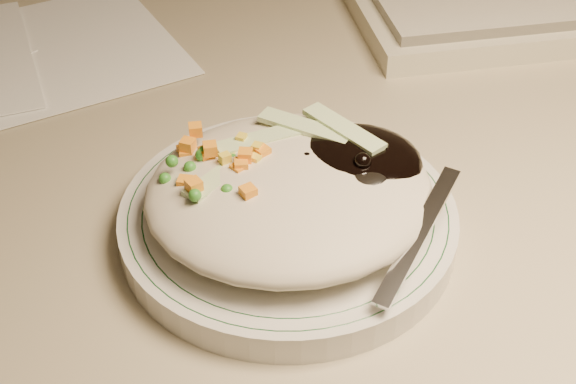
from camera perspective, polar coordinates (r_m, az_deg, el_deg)
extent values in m
cube|color=tan|center=(0.72, 5.96, 5.49)|extent=(1.40, 0.70, 0.04)
cylinder|color=silver|center=(0.55, 0.00, -2.08)|extent=(0.23, 0.23, 0.02)
torus|color=#144723|center=(0.55, 0.00, -1.30)|extent=(0.22, 0.22, 0.00)
torus|color=#144723|center=(0.55, 0.00, -1.30)|extent=(0.20, 0.20, 0.00)
ellipsoid|color=beige|center=(0.53, 0.11, 0.01)|extent=(0.19, 0.18, 0.04)
ellipsoid|color=black|center=(0.55, 4.43, 1.97)|extent=(0.10, 0.09, 0.03)
ellipsoid|color=orange|center=(0.54, -5.02, 0.90)|extent=(0.08, 0.08, 0.02)
sphere|color=black|center=(0.53, 1.33, 2.28)|extent=(0.01, 0.01, 0.01)
sphere|color=black|center=(0.55, 4.16, 3.01)|extent=(0.01, 0.01, 0.01)
sphere|color=black|center=(0.54, 6.71, 3.17)|extent=(0.01, 0.01, 0.01)
sphere|color=black|center=(0.55, 5.60, 3.40)|extent=(0.01, 0.01, 0.01)
sphere|color=black|center=(0.52, 5.32, 2.17)|extent=(0.01, 0.01, 0.01)
sphere|color=black|center=(0.54, 4.10, 2.54)|extent=(0.01, 0.01, 0.01)
sphere|color=black|center=(0.55, 4.94, 3.33)|extent=(0.01, 0.01, 0.01)
cube|color=orange|center=(0.53, -5.56, 3.08)|extent=(0.01, 0.01, 0.01)
cube|color=orange|center=(0.52, -3.52, 0.94)|extent=(0.01, 0.01, 0.01)
cube|color=orange|center=(0.55, -7.14, 3.34)|extent=(0.01, 0.01, 0.01)
cube|color=orange|center=(0.52, -3.05, 2.60)|extent=(0.01, 0.01, 0.01)
cube|color=orange|center=(0.52, -3.33, 1.87)|extent=(0.01, 0.01, 0.01)
cube|color=orange|center=(0.55, -7.33, 2.90)|extent=(0.01, 0.01, 0.01)
cube|color=orange|center=(0.54, -5.82, 2.77)|extent=(0.01, 0.01, 0.01)
cube|color=orange|center=(0.52, -3.50, 1.56)|extent=(0.01, 0.01, 0.01)
cube|color=orange|center=(0.53, -1.84, 2.81)|extent=(0.01, 0.01, 0.01)
cube|color=orange|center=(0.55, -6.60, 4.42)|extent=(0.01, 0.01, 0.01)
cube|color=orange|center=(0.51, -6.71, 0.46)|extent=(0.01, 0.01, 0.01)
cube|color=orange|center=(0.50, -2.85, -0.04)|extent=(0.01, 0.01, 0.01)
cube|color=orange|center=(0.52, -7.33, 0.62)|extent=(0.01, 0.01, 0.01)
cube|color=orange|center=(0.55, -7.21, 2.65)|extent=(0.01, 0.01, 0.01)
sphere|color=#388C28|center=(0.53, -3.51, 2.06)|extent=(0.01, 0.01, 0.01)
sphere|color=#388C28|center=(0.50, -6.64, -0.23)|extent=(0.01, 0.01, 0.01)
sphere|color=#388C28|center=(0.53, -6.99, 1.76)|extent=(0.01, 0.01, 0.01)
sphere|color=#388C28|center=(0.53, -8.26, 2.18)|extent=(0.01, 0.01, 0.01)
sphere|color=#388C28|center=(0.54, -3.90, 2.31)|extent=(0.01, 0.01, 0.01)
sphere|color=#388C28|center=(0.51, -2.66, -0.01)|extent=(0.01, 0.01, 0.01)
sphere|color=#388C28|center=(0.53, -5.05, 1.31)|extent=(0.01, 0.01, 0.01)
sphere|color=#388C28|center=(0.52, -5.53, -0.12)|extent=(0.01, 0.01, 0.01)
sphere|color=#388C28|center=(0.53, -8.74, 0.93)|extent=(0.01, 0.01, 0.01)
sphere|color=#388C28|center=(0.54, -5.96, 2.89)|extent=(0.01, 0.01, 0.01)
sphere|color=#388C28|center=(0.53, -6.18, 2.65)|extent=(0.01, 0.01, 0.01)
sphere|color=#388C28|center=(0.52, -6.74, 0.62)|extent=(0.01, 0.01, 0.01)
sphere|color=#388C28|center=(0.51, -4.36, 0.12)|extent=(0.01, 0.01, 0.01)
sphere|color=#388C28|center=(0.55, -1.73, 3.51)|extent=(0.01, 0.01, 0.01)
cube|color=yellow|center=(0.54, -4.04, 2.30)|extent=(0.01, 0.01, 0.01)
cube|color=yellow|center=(0.53, -2.35, 2.28)|extent=(0.01, 0.01, 0.01)
cube|color=yellow|center=(0.54, -5.22, 2.34)|extent=(0.01, 0.01, 0.01)
cube|color=yellow|center=(0.53, -4.51, 2.40)|extent=(0.01, 0.01, 0.01)
cube|color=yellow|center=(0.53, -5.01, 1.17)|extent=(0.01, 0.01, 0.01)
cube|color=yellow|center=(0.53, -2.22, 3.12)|extent=(0.01, 0.01, 0.01)
cube|color=yellow|center=(0.55, -3.32, 3.77)|extent=(0.01, 0.01, 0.01)
cube|color=yellow|center=(0.53, -3.98, 1.22)|extent=(0.01, 0.01, 0.01)
cube|color=#B2D18C|center=(0.55, -1.74, 3.84)|extent=(0.07, 0.03, 0.00)
cube|color=#B2D18C|center=(0.56, 1.22, 4.66)|extent=(0.06, 0.05, 0.00)
cube|color=#B2D18C|center=(0.52, -4.41, 1.41)|extent=(0.06, 0.06, 0.00)
cube|color=#B2D18C|center=(0.55, 3.99, 4.53)|extent=(0.05, 0.07, 0.00)
cube|color=#B2D18C|center=(0.52, 0.76, 0.66)|extent=(0.07, 0.03, 0.00)
ellipsoid|color=silver|center=(0.53, 5.40, 1.27)|extent=(0.06, 0.06, 0.01)
cube|color=silver|center=(0.50, 9.27, -2.99)|extent=(0.08, 0.09, 0.03)
cube|color=white|center=(0.79, -19.25, 8.69)|extent=(0.35, 0.29, 0.00)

